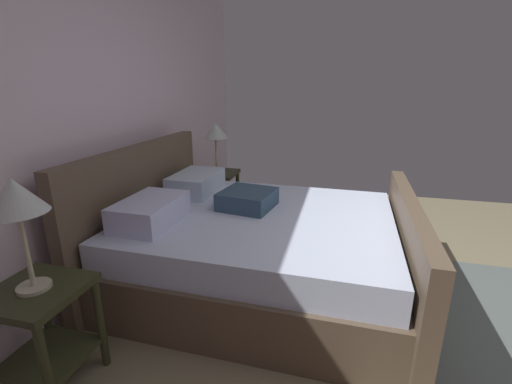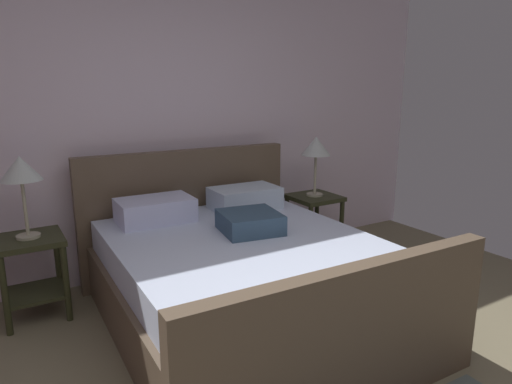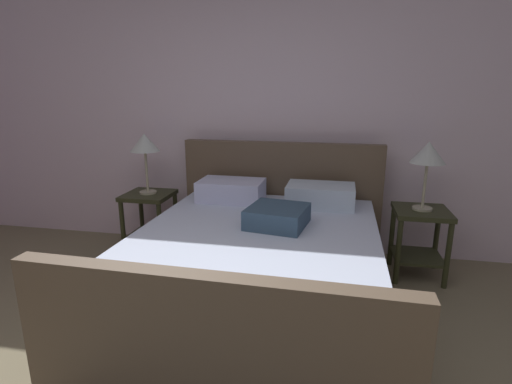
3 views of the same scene
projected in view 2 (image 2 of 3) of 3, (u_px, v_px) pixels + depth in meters
wall_back at (134, 112)px, 3.80m from camera, size 6.36×0.12×2.84m
bed at (243, 276)px, 3.15m from camera, size 1.90×2.25×1.10m
nightstand_right at (314, 215)px, 4.42m from camera, size 0.44×0.44×0.60m
table_lamp_right at (316, 148)px, 4.27m from camera, size 0.28×0.28×0.57m
nightstand_left at (32, 264)px, 3.21m from camera, size 0.44×0.44×0.60m
table_lamp_left at (21, 172)px, 3.06m from camera, size 0.28×0.28×0.58m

